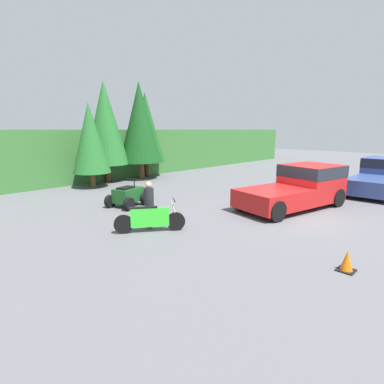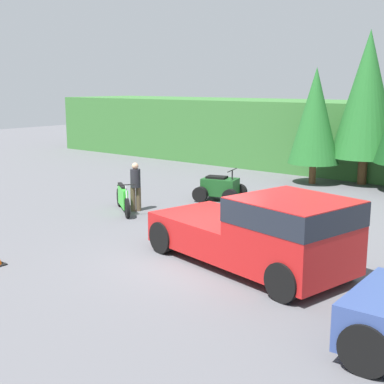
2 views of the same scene
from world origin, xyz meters
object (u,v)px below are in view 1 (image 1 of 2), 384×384
Objects in this scene: quad_atv at (128,196)px; traffic_cone at (347,261)px; rider_person at (149,203)px; pickup_truck_second at (382,175)px; dirt_bike at (150,219)px; pickup_truck_red at (300,185)px.

quad_atv is 9.51m from traffic_cone.
quad_atv is 1.21× the size of rider_person.
pickup_truck_second is 14.07m from dirt_bike.
pickup_truck_second is 2.77× the size of quad_atv.
pickup_truck_red is at bearing 18.27° from dirt_bike.
quad_atv is 3.52m from rider_person.
pickup_truck_second is 14.18m from quad_atv.
dirt_bike is 3.78× the size of traffic_cone.
pickup_truck_red is at bearing 162.05° from pickup_truck_second.
rider_person is at bearing 90.28° from dirt_bike.
rider_person is at bearing 159.81° from pickup_truck_second.
pickup_truck_red is 3.27× the size of rider_person.
pickup_truck_second is 10.40× the size of traffic_cone.
dirt_bike is at bearing 174.95° from pickup_truck_red.
quad_atv is at bearing 145.59° from pickup_truck_second.
pickup_truck_red and pickup_truck_second have the same top height.
traffic_cone is (0.15, -9.51, -0.22)m from quad_atv.
pickup_truck_red is 6.75m from pickup_truck_second.
traffic_cone is at bearing -41.84° from rider_person.
dirt_bike is 0.64m from rider_person.
pickup_truck_red is 0.98× the size of pickup_truck_second.
dirt_bike is at bearing 105.76° from traffic_cone.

